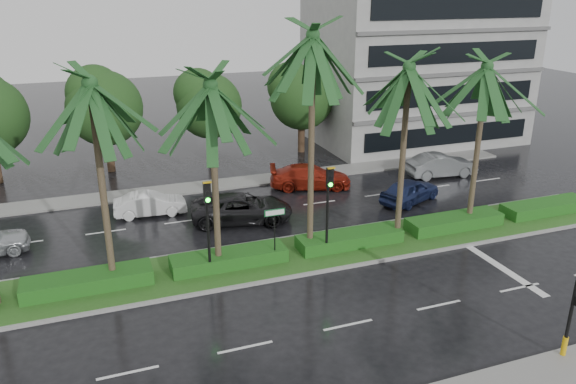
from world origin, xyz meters
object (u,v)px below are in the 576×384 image
object	(u,v)px
signal_median_left	(208,214)
car_white	(150,204)
car_grey	(441,165)
car_darkgrey	(242,208)
car_red	(310,177)
car_blue	(410,191)
street_sign	(275,222)

from	to	relation	value
signal_median_left	car_white	world-z (taller)	signal_median_left
car_grey	car_darkgrey	bearing A→B (deg)	106.16
car_white	car_grey	xyz separation A→B (m)	(19.00, 0.16, 0.13)
signal_median_left	car_red	world-z (taller)	signal_median_left
car_white	car_red	size ratio (longest dim) A/B	0.77
car_grey	car_blue	bearing A→B (deg)	132.53
car_white	car_red	bearing A→B (deg)	-79.47
car_white	car_red	distance (m)	10.06
car_white	car_blue	size ratio (longest dim) A/B	0.93
car_darkgrey	car_grey	xyz separation A→B (m)	(14.50, 2.77, 0.02)
signal_median_left	car_darkgrey	xyz separation A→B (m)	(3.00, 5.65, -2.25)
car_red	car_grey	world-z (taller)	car_grey
car_blue	car_grey	distance (m)	5.65
car_blue	car_grey	size ratio (longest dim) A/B	0.90
signal_median_left	car_darkgrey	bearing A→B (deg)	62.02
signal_median_left	street_sign	size ratio (longest dim) A/B	1.68
signal_median_left	car_grey	size ratio (longest dim) A/B	0.93
car_red	car_grey	size ratio (longest dim) A/B	1.08
car_darkgrey	car_blue	xyz separation A→B (m)	(10.00, -0.65, -0.04)
street_sign	car_red	world-z (taller)	street_sign
signal_median_left	car_grey	world-z (taller)	signal_median_left
street_sign	car_white	distance (m)	9.36
signal_median_left	car_red	bearing A→B (deg)	47.66
car_white	car_darkgrey	size ratio (longest dim) A/B	0.72
car_white	car_red	world-z (taller)	car_red
car_red	street_sign	bearing A→B (deg)	166.20
car_red	car_grey	distance (m)	9.05
street_sign	car_white	xyz separation A→B (m)	(-4.50, 8.07, -1.48)
signal_median_left	car_red	xyz separation A→B (m)	(8.50, 9.33, -2.27)
street_sign	car_white	size ratio (longest dim) A/B	0.67
signal_median_left	car_grey	bearing A→B (deg)	25.67
signal_median_left	car_blue	world-z (taller)	signal_median_left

